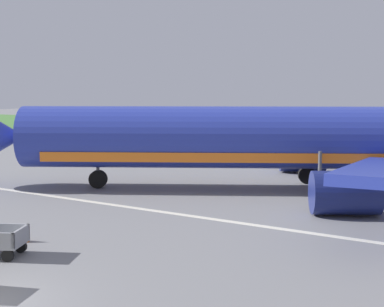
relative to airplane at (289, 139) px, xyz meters
name	(u,v)px	position (x,y,z in m)	size (l,w,h in m)	color
apron_stripe	(198,217)	(-0.97, -8.92, -3.05)	(120.00, 0.36, 0.01)	silver
airplane	(289,139)	(0.00, 0.00, 0.00)	(34.52, 28.66, 11.34)	#28389E
traffic_cone_near_plane	(24,235)	(-4.72, -16.20, -2.76)	(0.45, 0.45, 0.59)	orange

